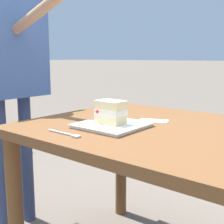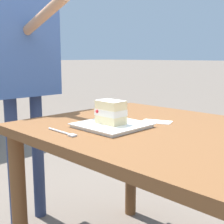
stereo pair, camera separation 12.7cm
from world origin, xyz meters
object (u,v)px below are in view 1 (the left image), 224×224
(patio_table, at_px, (161,152))
(dessert_fork, at_px, (66,134))
(dessert_plate, at_px, (112,125))
(cake_slice, at_px, (111,112))
(paper_napkin, at_px, (154,121))
(diner_person, at_px, (9,51))

(patio_table, xyz_separation_m, dessert_fork, (-0.22, -0.34, 0.11))
(dessert_plate, height_order, cake_slice, cake_slice)
(patio_table, xyz_separation_m, cake_slice, (-0.16, -0.14, 0.17))
(dessert_fork, bearing_deg, paper_napkin, 73.30)
(cake_slice, xyz_separation_m, dessert_fork, (-0.05, -0.20, -0.06))
(patio_table, height_order, cake_slice, cake_slice)
(dessert_plate, bearing_deg, cake_slice, -109.97)
(paper_napkin, bearing_deg, cake_slice, -108.16)
(dessert_fork, bearing_deg, dessert_plate, 74.80)
(cake_slice, distance_m, dessert_fork, 0.22)
(patio_table, bearing_deg, diner_person, -172.24)
(dessert_plate, xyz_separation_m, paper_napkin, (0.07, 0.22, -0.01))
(patio_table, distance_m, cake_slice, 0.28)
(dessert_fork, xyz_separation_m, paper_napkin, (0.13, 0.42, -0.00))
(paper_napkin, xyz_separation_m, diner_person, (-0.81, -0.21, 0.32))
(patio_table, relative_size, diner_person, 0.73)
(diner_person, bearing_deg, dessert_plate, -0.67)
(cake_slice, xyz_separation_m, paper_napkin, (0.07, 0.22, -0.06))
(cake_slice, relative_size, paper_napkin, 0.78)
(patio_table, relative_size, cake_slice, 9.85)
(cake_slice, relative_size, dessert_fork, 0.68)
(cake_slice, height_order, dessert_fork, cake_slice)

